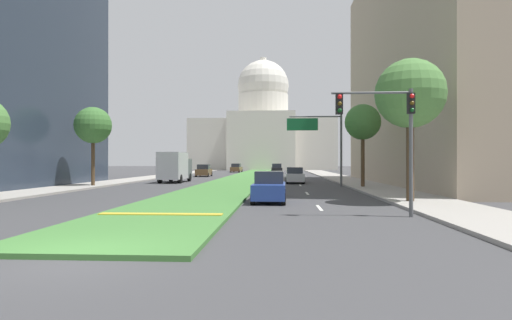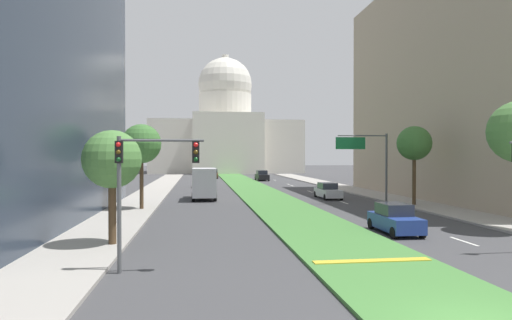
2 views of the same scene
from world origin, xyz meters
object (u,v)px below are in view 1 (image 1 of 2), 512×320
at_px(traffic_light_near_right, 390,123).
at_px(sedan_distant, 204,171).
at_px(capitol_building, 263,131).
at_px(sedan_midblock, 295,176).
at_px(box_truck_delivery, 175,167).
at_px(street_tree_right_near, 410,94).
at_px(sedan_far_horizon, 277,169).
at_px(sedan_lead_stopped, 269,188).
at_px(street_tree_right_mid, 363,123).
at_px(overhead_guide_sign, 321,135).
at_px(street_tree_left_mid, 93,126).
at_px(sedan_very_far, 236,168).

height_order(traffic_light_near_right, sedan_distant, traffic_light_near_right).
bearing_deg(sedan_distant, capitol_building, 83.13).
bearing_deg(sedan_midblock, capitol_building, 94.93).
distance_m(capitol_building, box_truck_delivery, 72.51).
distance_m(capitol_building, street_tree_right_near, 93.80).
relative_size(sedan_midblock, sedan_far_horizon, 0.99).
distance_m(sedan_lead_stopped, sedan_distant, 39.39).
bearing_deg(street_tree_right_mid, overhead_guide_sign, 142.13).
relative_size(overhead_guide_sign, street_tree_left_mid, 0.93).
bearing_deg(sedan_midblock, street_tree_right_near, -75.31).
relative_size(street_tree_left_mid, sedan_midblock, 1.55).
height_order(street_tree_left_mid, sedan_distant, street_tree_left_mid).
distance_m(overhead_guide_sign, sedan_very_far, 49.03).
bearing_deg(traffic_light_near_right, capitol_building, 95.34).
bearing_deg(overhead_guide_sign, sedan_very_far, 105.09).
bearing_deg(sedan_distant, street_tree_right_mid, -54.68).
bearing_deg(sedan_midblock, sedan_far_horizon, 93.73).
height_order(street_tree_right_near, street_tree_left_mid, street_tree_right_near).
xyz_separation_m(street_tree_right_near, sedan_far_horizon, (-7.53, 53.37, -4.96)).
distance_m(street_tree_right_near, sedan_very_far, 64.57).
height_order(overhead_guide_sign, street_tree_left_mid, street_tree_left_mid).
height_order(sedan_midblock, box_truck_delivery, box_truck_delivery).
bearing_deg(traffic_light_near_right, sedan_very_far, 101.24).
height_order(capitol_building, street_tree_right_mid, capitol_building).
bearing_deg(overhead_guide_sign, box_truck_delivery, 157.83).
bearing_deg(box_truck_delivery, sedan_far_horizon, 71.66).
bearing_deg(street_tree_right_mid, street_tree_left_mid, 179.35).
bearing_deg(street_tree_right_near, capitol_building, 97.14).
bearing_deg(sedan_very_far, street_tree_left_mid, -98.51).
distance_m(street_tree_right_near, sedan_far_horizon, 54.12).
bearing_deg(sedan_lead_stopped, box_truck_delivery, 117.18).
distance_m(sedan_distant, sedan_very_far, 24.07).
bearing_deg(sedan_far_horizon, street_tree_right_mid, -79.49).
height_order(sedan_lead_stopped, box_truck_delivery, box_truck_delivery).
relative_size(street_tree_right_mid, sedan_midblock, 1.56).
xyz_separation_m(street_tree_right_mid, sedan_midblock, (-5.41, 7.85, -4.72)).
relative_size(overhead_guide_sign, street_tree_right_near, 0.84).
relative_size(capitol_building, sedan_lead_stopped, 9.31).
bearing_deg(sedan_very_far, traffic_light_near_right, -78.76).
xyz_separation_m(traffic_light_near_right, box_truck_delivery, (-15.71, 26.62, -2.12)).
xyz_separation_m(sedan_distant, sedan_very_far, (2.30, 23.96, -0.00)).
relative_size(traffic_light_near_right, street_tree_right_near, 0.68).
distance_m(traffic_light_near_right, sedan_distant, 46.59).
distance_m(street_tree_right_mid, sedan_far_horizon, 41.62).
xyz_separation_m(sedan_far_horizon, sedan_very_far, (-8.37, 9.01, -0.02)).
bearing_deg(box_truck_delivery, capitol_building, 84.80).
distance_m(street_tree_right_mid, box_truck_delivery, 20.47).
bearing_deg(box_truck_delivery, sedan_distant, 90.13).
bearing_deg(street_tree_left_mid, sedan_lead_stopped, -38.25).
distance_m(street_tree_right_near, sedan_lead_stopped, 9.03).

